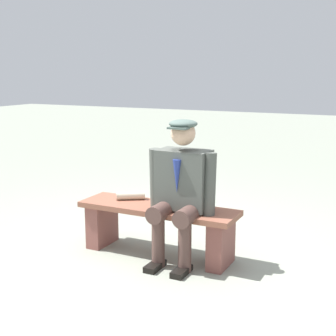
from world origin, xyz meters
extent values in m
plane|color=gray|center=(0.00, 0.00, 0.00)|extent=(30.00, 30.00, 0.00)
cube|color=brown|center=(0.00, 0.00, 0.43)|extent=(1.44, 0.41, 0.05)
cube|color=brown|center=(-0.59, 0.00, 0.20)|extent=(0.14, 0.35, 0.40)
cube|color=brown|center=(0.59, 0.00, 0.20)|extent=(0.14, 0.35, 0.40)
cube|color=#4D514B|center=(-0.25, 0.00, 0.72)|extent=(0.44, 0.26, 0.50)
cylinder|color=#1E2338|center=(-0.25, 0.00, 0.94)|extent=(0.24, 0.24, 0.06)
cone|color=navy|center=(-0.25, 0.14, 0.77)|extent=(0.07, 0.07, 0.28)
sphere|color=#DBAD8C|center=(-0.25, 0.02, 1.11)|extent=(0.21, 0.21, 0.21)
ellipsoid|color=#485953|center=(-0.25, 0.02, 1.19)|extent=(0.24, 0.24, 0.07)
cube|color=#485953|center=(-0.25, 0.11, 1.16)|extent=(0.17, 0.09, 0.02)
cylinder|color=brown|center=(-0.37, 0.12, 0.46)|extent=(0.15, 0.42, 0.15)
cylinder|color=brown|center=(-0.37, 0.24, 0.23)|extent=(0.11, 0.11, 0.46)
cube|color=black|center=(-0.37, 0.30, 0.03)|extent=(0.10, 0.24, 0.05)
cylinder|color=#4D514B|center=(-0.50, 0.04, 0.70)|extent=(0.10, 0.13, 0.55)
cylinder|color=brown|center=(-0.13, 0.12, 0.46)|extent=(0.15, 0.42, 0.15)
cylinder|color=brown|center=(-0.13, 0.24, 0.23)|extent=(0.11, 0.11, 0.46)
cube|color=black|center=(-0.13, 0.30, 0.03)|extent=(0.10, 0.24, 0.05)
cylinder|color=#4D514B|center=(0.00, 0.04, 0.70)|extent=(0.11, 0.13, 0.55)
cylinder|color=beige|center=(0.32, -0.08, 0.49)|extent=(0.26, 0.20, 0.08)
camera|label=1|loc=(-1.90, 3.62, 1.62)|focal=51.44mm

